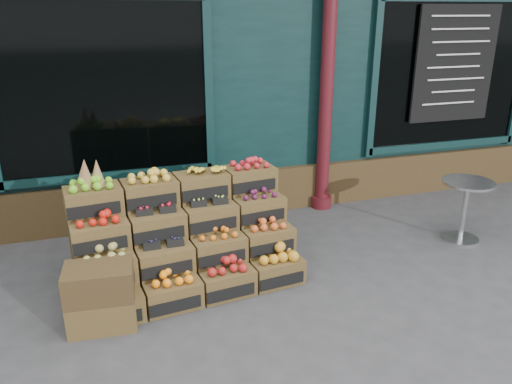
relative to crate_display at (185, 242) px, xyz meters
name	(u,v)px	position (x,y,z in m)	size (l,w,h in m)	color
ground	(297,294)	(0.98, -0.64, -0.41)	(60.00, 60.00, 0.00)	#39393B
shop_facade	(190,24)	(0.98, 4.47, 1.98)	(12.00, 6.24, 4.80)	black
crate_display	(185,242)	(0.00, 0.00, 0.00)	(2.25, 1.28, 1.34)	brown
spare_crates	(101,296)	(-0.84, -0.58, -0.13)	(0.61, 0.45, 0.58)	brown
bistro_table	(465,204)	(3.33, -0.10, 0.05)	(0.60, 0.60, 0.75)	#B9BCC0
shopkeeper	(130,143)	(-0.33, 2.20, 0.52)	(0.68, 0.45, 1.87)	#175127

